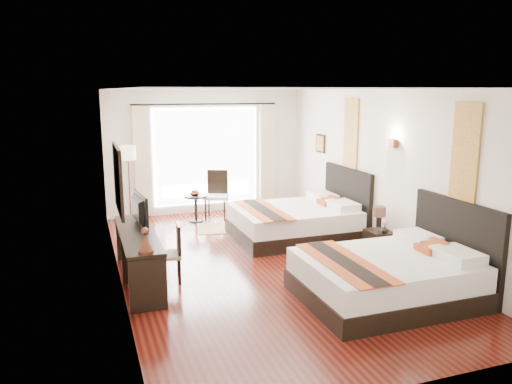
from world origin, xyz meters
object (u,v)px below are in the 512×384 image
object	(u,v)px
bed_far	(298,220)
television	(135,210)
window_chair	(217,204)
console_desk	(139,257)
vase	(385,226)
table_lamp	(379,213)
desk_chair	(169,264)
bed_near	(391,275)
side_table	(196,208)
nightstand	(379,243)
fruit_bowl	(195,194)
floor_lamp	(128,158)

from	to	relation	value
bed_far	television	xyz separation A→B (m)	(-3.13, -0.90, 0.66)
television	window_chair	size ratio (longest dim) A/B	0.80
console_desk	vase	bearing A→B (deg)	-4.40
table_lamp	desk_chair	world-z (taller)	desk_chair
vase	window_chair	size ratio (longest dim) A/B	0.12
bed_near	console_desk	xyz separation A→B (m)	(-3.15, 1.75, 0.04)
television	window_chair	distance (m)	3.57
desk_chair	window_chair	size ratio (longest dim) A/B	0.82
side_table	vase	bearing A→B (deg)	-54.71
bed_far	bed_near	bearing A→B (deg)	-89.90
nightstand	fruit_bowl	bearing A→B (deg)	126.76
bed_far	console_desk	size ratio (longest dim) A/B	1.05
bed_far	floor_lamp	size ratio (longest dim) A/B	1.39
nightstand	desk_chair	size ratio (longest dim) A/B	0.53
side_table	fruit_bowl	world-z (taller)	fruit_bowl
bed_near	bed_far	xyz separation A→B (m)	(-0.01, 3.05, 0.00)
nightstand	table_lamp	xyz separation A→B (m)	(0.01, 0.05, 0.52)
floor_lamp	window_chair	distance (m)	2.14
television	desk_chair	xyz separation A→B (m)	(0.40, -0.53, -0.73)
table_lamp	vase	size ratio (longest dim) A/B	2.66
nightstand	vase	size ratio (longest dim) A/B	3.47
nightstand	side_table	xyz separation A→B (m)	(-2.44, 3.29, 0.07)
vase	fruit_bowl	distance (m)	4.23
television	side_table	size ratio (longest dim) A/B	1.48
fruit_bowl	floor_lamp	bearing A→B (deg)	166.88
side_table	window_chair	world-z (taller)	window_chair
television	floor_lamp	bearing A→B (deg)	-9.47
bed_near	side_table	xyz separation A→B (m)	(-1.60, 4.89, -0.05)
vase	window_chair	bearing A→B (deg)	118.60
vase	desk_chair	size ratio (longest dim) A/B	0.15
bed_near	window_chair	distance (m)	5.13
table_lamp	fruit_bowl	bearing A→B (deg)	127.31
bed_near	bed_far	size ratio (longest dim) A/B	1.00
console_desk	window_chair	xyz separation A→B (m)	(2.05, 3.26, -0.06)
vase	window_chair	distance (m)	4.07
vase	side_table	world-z (taller)	vase
console_desk	fruit_bowl	distance (m)	3.51
desk_chair	window_chair	distance (m)	3.76
bed_near	floor_lamp	xyz separation A→B (m)	(-2.94, 5.20, 1.07)
table_lamp	vase	bearing A→B (deg)	-94.55
side_table	window_chair	size ratio (longest dim) A/B	0.54
table_lamp	television	distance (m)	4.03
bed_near	bed_far	world-z (taller)	bed_far
vase	desk_chair	xyz separation A→B (m)	(-3.58, 0.18, -0.30)
vase	bed_far	bearing A→B (deg)	117.71
table_lamp	side_table	distance (m)	4.09
side_table	window_chair	distance (m)	0.51
bed_far	table_lamp	size ratio (longest dim) A/B	6.55
bed_far	table_lamp	xyz separation A→B (m)	(0.86, -1.40, 0.40)
nightstand	desk_chair	xyz separation A→B (m)	(-3.58, 0.02, 0.04)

